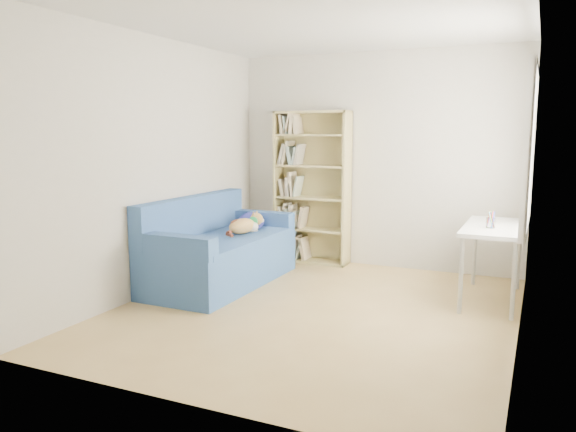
% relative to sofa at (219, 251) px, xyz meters
% --- Properties ---
extents(ground, '(4.00, 4.00, 0.00)m').
position_rel_sofa_xyz_m(ground, '(1.32, -0.48, -0.35)').
color(ground, tan).
rests_on(ground, ground).
extents(room_shell, '(3.54, 4.04, 2.62)m').
position_rel_sofa_xyz_m(room_shell, '(1.42, -0.45, 1.28)').
color(room_shell, silver).
rests_on(room_shell, ground).
extents(sofa, '(0.93, 1.92, 0.95)m').
position_rel_sofa_xyz_m(sofa, '(0.00, 0.00, 0.00)').
color(sofa, navy).
rests_on(sofa, ground).
extents(bookshelf, '(0.95, 0.30, 1.90)m').
position_rel_sofa_xyz_m(bookshelf, '(0.55, 1.35, 0.52)').
color(bookshelf, tan).
rests_on(bookshelf, ground).
extents(desk, '(0.55, 1.19, 0.75)m').
position_rel_sofa_xyz_m(desk, '(2.78, 0.54, 0.32)').
color(desk, silver).
rests_on(desk, ground).
extents(pen_cup, '(0.08, 0.08, 0.16)m').
position_rel_sofa_xyz_m(pen_cup, '(2.76, 0.39, 0.46)').
color(pen_cup, white).
rests_on(pen_cup, desk).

